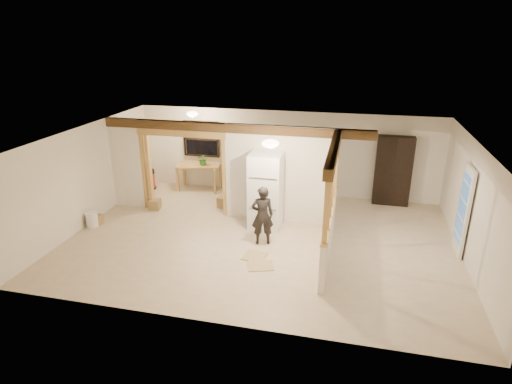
% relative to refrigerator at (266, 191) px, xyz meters
% --- Properties ---
extents(floor, '(9.00, 6.50, 0.01)m').
position_rel_refrigerator_xyz_m(floor, '(0.05, -0.76, -0.96)').
color(floor, beige).
rests_on(floor, ground).
extents(ceiling, '(9.00, 6.50, 0.01)m').
position_rel_refrigerator_xyz_m(ceiling, '(0.05, -0.76, 1.55)').
color(ceiling, white).
extents(wall_back, '(9.00, 0.01, 2.50)m').
position_rel_refrigerator_xyz_m(wall_back, '(0.05, 2.49, 0.30)').
color(wall_back, silver).
rests_on(wall_back, floor).
extents(wall_front, '(9.00, 0.01, 2.50)m').
position_rel_refrigerator_xyz_m(wall_front, '(0.05, -4.01, 0.30)').
color(wall_front, silver).
rests_on(wall_front, floor).
extents(wall_left, '(0.01, 6.50, 2.50)m').
position_rel_refrigerator_xyz_m(wall_left, '(-4.45, -0.76, 0.30)').
color(wall_left, silver).
rests_on(wall_left, floor).
extents(wall_right, '(0.01, 6.50, 2.50)m').
position_rel_refrigerator_xyz_m(wall_right, '(4.55, -0.76, 0.30)').
color(wall_right, silver).
rests_on(wall_right, floor).
extents(partition_left_stub, '(0.90, 0.12, 2.50)m').
position_rel_refrigerator_xyz_m(partition_left_stub, '(-4.00, 0.44, 0.30)').
color(partition_left_stub, silver).
rests_on(partition_left_stub, floor).
extents(partition_center, '(2.80, 0.12, 2.50)m').
position_rel_refrigerator_xyz_m(partition_center, '(0.25, 0.44, 0.30)').
color(partition_center, silver).
rests_on(partition_center, floor).
extents(doorway_frame, '(2.46, 0.14, 2.20)m').
position_rel_refrigerator_xyz_m(doorway_frame, '(-2.35, 0.44, 0.15)').
color(doorway_frame, tan).
rests_on(doorway_frame, floor).
extents(header_beam_back, '(7.00, 0.18, 0.22)m').
position_rel_refrigerator_xyz_m(header_beam_back, '(-0.95, 0.44, 1.43)').
color(header_beam_back, '#51381B').
rests_on(header_beam_back, ceiling).
extents(header_beam_right, '(0.18, 3.30, 0.22)m').
position_rel_refrigerator_xyz_m(header_beam_right, '(1.65, -1.16, 1.43)').
color(header_beam_right, '#51381B').
rests_on(header_beam_right, ceiling).
extents(pony_wall, '(0.12, 3.20, 1.00)m').
position_rel_refrigerator_xyz_m(pony_wall, '(1.65, -1.16, -0.45)').
color(pony_wall, silver).
rests_on(pony_wall, floor).
extents(stud_partition, '(0.14, 3.20, 1.32)m').
position_rel_refrigerator_xyz_m(stud_partition, '(1.65, -1.16, 0.71)').
color(stud_partition, tan).
rests_on(stud_partition, pony_wall).
extents(window_back, '(1.12, 0.10, 1.10)m').
position_rel_refrigerator_xyz_m(window_back, '(-2.55, 2.41, 0.60)').
color(window_back, black).
rests_on(window_back, wall_back).
extents(french_door, '(0.12, 0.86, 2.00)m').
position_rel_refrigerator_xyz_m(french_door, '(4.47, -0.36, 0.05)').
color(french_door, white).
rests_on(french_door, floor).
extents(ceiling_dome_main, '(0.36, 0.36, 0.16)m').
position_rel_refrigerator_xyz_m(ceiling_dome_main, '(0.35, -1.26, 1.53)').
color(ceiling_dome_main, '#FFEABF').
rests_on(ceiling_dome_main, ceiling).
extents(ceiling_dome_util, '(0.32, 0.32, 0.14)m').
position_rel_refrigerator_xyz_m(ceiling_dome_util, '(-2.45, 1.54, 1.53)').
color(ceiling_dome_util, '#FFEABF').
rests_on(ceiling_dome_util, ceiling).
extents(hanging_bulb, '(0.07, 0.07, 0.07)m').
position_rel_refrigerator_xyz_m(hanging_bulb, '(-1.95, 0.84, 1.23)').
color(hanging_bulb, '#FFD88C').
rests_on(hanging_bulb, ceiling).
extents(refrigerator, '(0.79, 0.76, 1.91)m').
position_rel_refrigerator_xyz_m(refrigerator, '(0.00, 0.00, 0.00)').
color(refrigerator, silver).
rests_on(refrigerator, floor).
extents(woman, '(0.60, 0.49, 1.41)m').
position_rel_refrigerator_xyz_m(woman, '(0.13, -0.96, -0.25)').
color(woman, black).
rests_on(woman, floor).
extents(work_table, '(1.42, 0.91, 0.82)m').
position_rel_refrigerator_xyz_m(work_table, '(-2.57, 2.11, -0.54)').
color(work_table, tan).
rests_on(work_table, floor).
extents(potted_plant, '(0.39, 0.36, 0.37)m').
position_rel_refrigerator_xyz_m(potted_plant, '(-2.38, 2.05, 0.06)').
color(potted_plant, '#20571E').
rests_on(potted_plant, work_table).
extents(shop_vac, '(0.57, 0.57, 0.63)m').
position_rel_refrigerator_xyz_m(shop_vac, '(-4.15, 1.81, -0.64)').
color(shop_vac, '#B12912').
rests_on(shop_vac, floor).
extents(bookshelf, '(0.99, 0.33, 1.98)m').
position_rel_refrigerator_xyz_m(bookshelf, '(3.16, 2.26, 0.03)').
color(bookshelf, black).
rests_on(bookshelf, floor).
extents(bucket, '(0.39, 0.39, 0.38)m').
position_rel_refrigerator_xyz_m(bucket, '(-4.27, -1.07, -0.76)').
color(bucket, silver).
rests_on(bucket, floor).
extents(box_util_a, '(0.41, 0.37, 0.31)m').
position_rel_refrigerator_xyz_m(box_util_a, '(-1.37, 0.92, -0.80)').
color(box_util_a, '#967648').
rests_on(box_util_a, floor).
extents(box_util_b, '(0.33, 0.33, 0.27)m').
position_rel_refrigerator_xyz_m(box_util_b, '(-3.23, 0.36, -0.82)').
color(box_util_b, '#967648').
rests_on(box_util_b, floor).
extents(box_front, '(0.35, 0.30, 0.25)m').
position_rel_refrigerator_xyz_m(box_front, '(-4.26, -0.92, -0.83)').
color(box_front, '#967648').
rests_on(box_front, floor).
extents(floor_panel_near, '(0.55, 0.55, 0.02)m').
position_rel_refrigerator_xyz_m(floor_panel_near, '(0.10, -1.63, -0.94)').
color(floor_panel_near, tan).
rests_on(floor_panel_near, floor).
extents(floor_panel_far, '(0.65, 0.59, 0.02)m').
position_rel_refrigerator_xyz_m(floor_panel_far, '(0.32, -2.00, -0.94)').
color(floor_panel_far, tan).
rests_on(floor_panel_far, floor).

